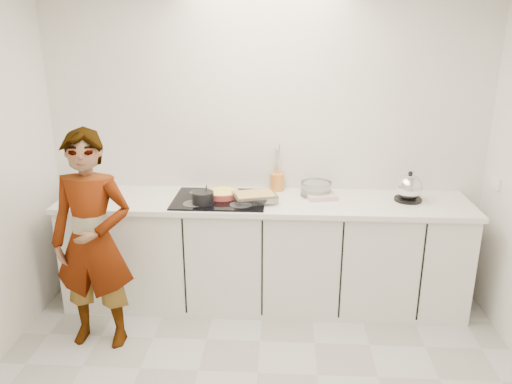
# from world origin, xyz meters

# --- Properties ---
(wall_back) EXTENTS (3.60, 0.00, 2.60)m
(wall_back) POSITION_xyz_m (0.00, 1.60, 1.30)
(wall_back) COLOR white
(wall_back) RESTS_ON ground
(base_cabinets) EXTENTS (3.20, 0.58, 0.87)m
(base_cabinets) POSITION_xyz_m (0.00, 1.28, 0.43)
(base_cabinets) COLOR silver
(base_cabinets) RESTS_ON floor
(countertop) EXTENTS (3.24, 0.64, 0.04)m
(countertop) POSITION_xyz_m (0.00, 1.28, 0.89)
(countertop) COLOR white
(countertop) RESTS_ON base_cabinets
(hob) EXTENTS (0.72, 0.54, 0.01)m
(hob) POSITION_xyz_m (-0.35, 1.26, 0.92)
(hob) COLOR black
(hob) RESTS_ON countertop
(tart_dish) EXTENTS (0.28, 0.28, 0.05)m
(tart_dish) POSITION_xyz_m (-0.33, 1.31, 0.95)
(tart_dish) COLOR #B24238
(tart_dish) RESTS_ON hob
(saucepan) EXTENTS (0.20, 0.20, 0.16)m
(saucepan) POSITION_xyz_m (-0.46, 1.13, 0.97)
(saucepan) COLOR black
(saucepan) RESTS_ON hob
(baking_dish) EXTENTS (0.38, 0.32, 0.06)m
(baking_dish) POSITION_xyz_m (-0.07, 1.21, 0.96)
(baking_dish) COLOR silver
(baking_dish) RESTS_ON hob
(mixing_bowl) EXTENTS (0.30, 0.30, 0.11)m
(mixing_bowl) POSITION_xyz_m (0.42, 1.42, 0.96)
(mixing_bowl) COLOR silver
(mixing_bowl) RESTS_ON countertop
(tea_towel) EXTENTS (0.26, 0.21, 0.04)m
(tea_towel) POSITION_xyz_m (0.46, 1.34, 0.93)
(tea_towel) COLOR white
(tea_towel) RESTS_ON countertop
(kettle) EXTENTS (0.26, 0.26, 0.24)m
(kettle) POSITION_xyz_m (1.13, 1.33, 1.01)
(kettle) COLOR black
(kettle) RESTS_ON countertop
(utensil_crock) EXTENTS (0.15, 0.15, 0.14)m
(utensil_crock) POSITION_xyz_m (0.10, 1.54, 0.98)
(utensil_crock) COLOR orange
(utensil_crock) RESTS_ON countertop
(cook) EXTENTS (0.59, 0.40, 1.58)m
(cook) POSITION_xyz_m (-1.17, 0.68, 0.79)
(cook) COLOR silver
(cook) RESTS_ON floor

